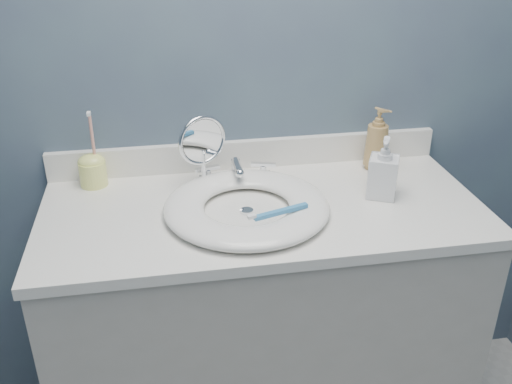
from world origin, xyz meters
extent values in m
cube|color=#424E64|center=(0.00, 1.25, 1.20)|extent=(2.20, 0.02, 2.40)
cube|color=#BAB4AA|center=(0.00, 0.97, 0.42)|extent=(1.20, 0.55, 0.85)
cube|color=white|center=(0.00, 0.97, 0.86)|extent=(1.22, 0.57, 0.03)
cube|color=white|center=(0.00, 1.24, 0.93)|extent=(1.22, 0.02, 0.09)
cylinder|color=silver|center=(-0.05, 0.94, 0.88)|extent=(0.04, 0.04, 0.01)
cube|color=silver|center=(-0.05, 1.16, 0.89)|extent=(0.22, 0.05, 0.01)
cylinder|color=silver|center=(-0.05, 1.16, 0.92)|extent=(0.03, 0.03, 0.06)
cylinder|color=silver|center=(-0.05, 1.11, 0.94)|extent=(0.02, 0.09, 0.02)
sphere|color=silver|center=(-0.05, 1.06, 0.94)|extent=(0.03, 0.03, 0.03)
cylinder|color=silver|center=(-0.14, 1.16, 0.90)|extent=(0.02, 0.02, 0.03)
cube|color=silver|center=(-0.14, 1.16, 0.92)|extent=(0.08, 0.03, 0.01)
cylinder|color=silver|center=(0.04, 1.16, 0.90)|extent=(0.02, 0.02, 0.03)
cube|color=silver|center=(0.04, 1.16, 0.92)|extent=(0.08, 0.03, 0.01)
cylinder|color=silver|center=(-0.15, 1.12, 0.89)|extent=(0.09, 0.09, 0.01)
cylinder|color=silver|center=(-0.15, 1.12, 0.94)|extent=(0.01, 0.01, 0.11)
torus|color=silver|center=(-0.15, 1.12, 1.03)|extent=(0.14, 0.07, 0.15)
cylinder|color=white|center=(-0.15, 1.12, 1.03)|extent=(0.12, 0.06, 0.13)
imported|color=#A6824B|center=(0.39, 1.16, 0.98)|extent=(0.11, 0.11, 0.20)
imported|color=silver|center=(0.34, 0.98, 0.97)|extent=(0.11, 0.11, 0.18)
cylinder|color=#F8FF7F|center=(-0.47, 1.19, 0.92)|extent=(0.08, 0.08, 0.07)
ellipsoid|color=#F8FF7F|center=(-0.47, 1.19, 0.95)|extent=(0.08, 0.07, 0.05)
cylinder|color=#F29C89|center=(-0.46, 1.19, 1.02)|extent=(0.01, 0.03, 0.15)
cube|color=white|center=(-0.46, 1.18, 1.10)|extent=(0.01, 0.02, 0.01)
cube|color=teal|center=(0.03, 0.86, 0.92)|extent=(0.15, 0.06, 0.01)
cube|color=white|center=(-0.06, 0.83, 0.93)|extent=(0.02, 0.02, 0.01)
camera|label=1|loc=(-0.26, -0.39, 1.63)|focal=40.00mm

